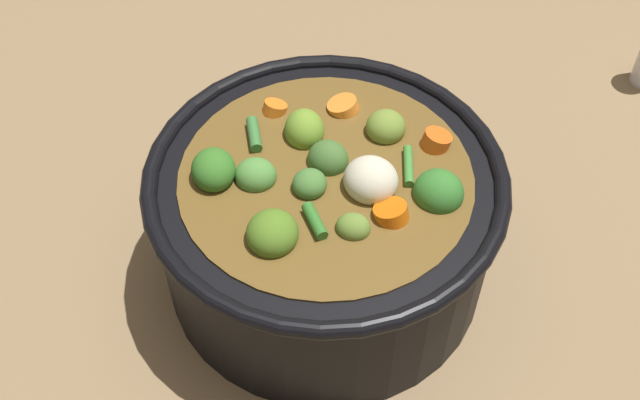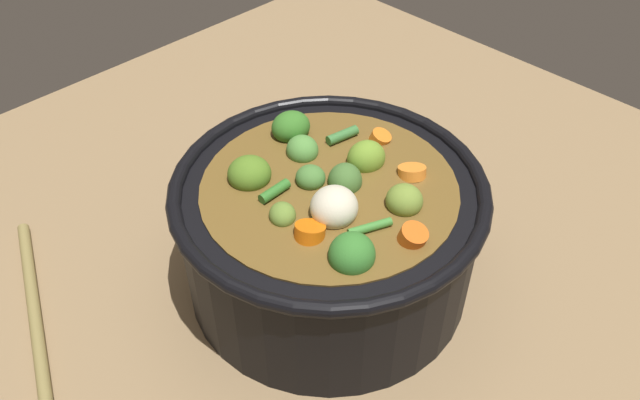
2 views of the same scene
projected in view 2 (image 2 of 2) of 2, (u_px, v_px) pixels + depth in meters
The scene contains 2 objects.
ground_plane at pixel (328, 277), 0.70m from camera, with size 1.10×1.10×0.00m, color #8C704C.
cooking_pot at pixel (329, 230), 0.66m from camera, with size 0.31×0.31×0.16m.
Camera 2 is at (-0.32, 0.34, 0.53)m, focal length 36.42 mm.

